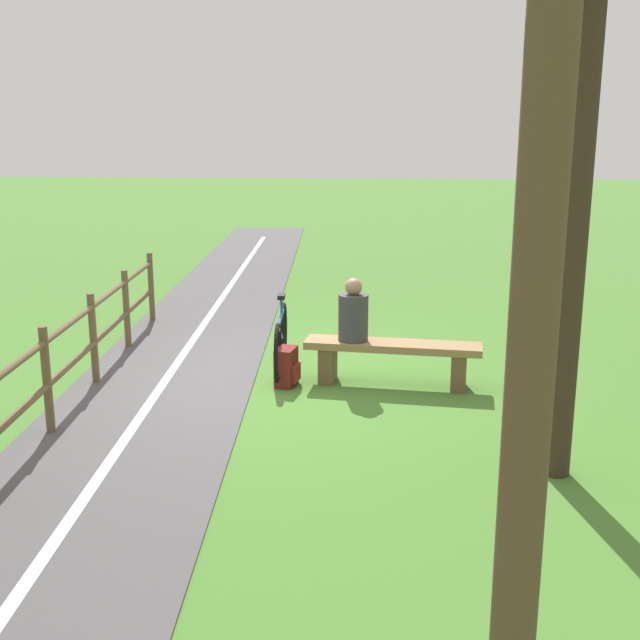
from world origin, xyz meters
TOP-DOWN VIEW (x-y plane):
  - ground_plane at (0.00, 0.00)m, footprint 80.00×80.00m
  - paved_path at (0.84, 4.00)m, footprint 4.85×36.04m
  - path_centre_line at (0.84, 4.00)m, footprint 2.67×31.91m
  - bench at (-1.35, 0.11)m, footprint 1.92×0.55m
  - person_seated at (-0.92, 0.07)m, footprint 0.35×0.35m
  - bicycle at (-0.06, -0.34)m, footprint 0.19×1.73m
  - backpack at (-0.21, 0.24)m, footprint 0.27×0.35m
  - tree_near_bench at (-2.64, 2.28)m, footprint 1.37×1.27m
  - tree_far_right at (-1.92, 5.22)m, footprint 1.19×1.05m

SIDE VIEW (x-z plane):
  - ground_plane at x=0.00m, z-range 0.00..0.00m
  - paved_path at x=0.84m, z-range 0.00..0.02m
  - path_centre_line at x=0.84m, z-range 0.02..0.02m
  - backpack at x=-0.21m, z-range 0.00..0.41m
  - bench at x=-1.35m, z-range 0.10..0.58m
  - bicycle at x=-0.06m, z-range -0.07..0.79m
  - person_seated at x=-0.92m, z-range 0.43..1.11m
  - tree_far_right at x=-1.92m, z-range -0.27..4.44m
  - tree_near_bench at x=-2.64m, z-range -0.17..4.55m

